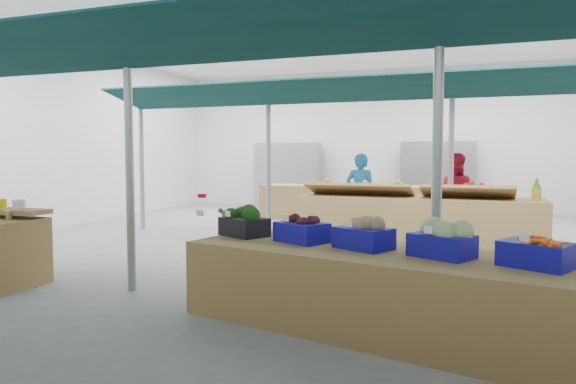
# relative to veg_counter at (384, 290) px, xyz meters

# --- Properties ---
(floor) EXTENTS (13.00, 13.00, 0.00)m
(floor) POSITION_rel_veg_counter_xyz_m (-2.07, 4.40, -0.37)
(floor) COLOR slate
(floor) RESTS_ON ground
(hall) EXTENTS (13.00, 13.00, 13.00)m
(hall) POSITION_rel_veg_counter_xyz_m (-2.07, 5.84, 2.28)
(hall) COLOR silver
(hall) RESTS_ON ground
(pole_grid) EXTENTS (10.00, 4.60, 3.00)m
(pole_grid) POSITION_rel_veg_counter_xyz_m (-1.32, 2.65, 1.44)
(pole_grid) COLOR gray
(pole_grid) RESTS_ON floor
(awnings) EXTENTS (9.50, 7.08, 0.30)m
(awnings) POSITION_rel_veg_counter_xyz_m (-1.32, 2.65, 2.41)
(awnings) COLOR #0B2F2F
(awnings) RESTS_ON pole_grid
(back_shelving_left) EXTENTS (2.00, 0.50, 2.00)m
(back_shelving_left) POSITION_rel_veg_counter_xyz_m (-4.57, 10.40, 0.63)
(back_shelving_left) COLOR #B23F33
(back_shelving_left) RESTS_ON floor
(back_shelving_right) EXTENTS (2.00, 0.50, 2.00)m
(back_shelving_right) POSITION_rel_veg_counter_xyz_m (-0.07, 10.40, 0.63)
(back_shelving_right) COLOR #B23F33
(back_shelving_right) RESTS_ON floor
(veg_counter) EXTENTS (3.99, 2.14, 0.74)m
(veg_counter) POSITION_rel_veg_counter_xyz_m (0.00, 0.00, 0.00)
(veg_counter) COLOR olive
(veg_counter) RESTS_ON floor
(fruit_counter) EXTENTS (4.20, 1.09, 0.90)m
(fruit_counter) POSITION_rel_veg_counter_xyz_m (-0.13, 4.48, 0.08)
(fruit_counter) COLOR olive
(fruit_counter) RESTS_ON floor
(far_counter) EXTENTS (4.89, 1.41, 0.87)m
(far_counter) POSITION_rel_veg_counter_xyz_m (-1.94, 8.09, 0.06)
(far_counter) COLOR olive
(far_counter) RESTS_ON floor
(vendor_left) EXTENTS (0.62, 0.41, 1.67)m
(vendor_left) POSITION_rel_veg_counter_xyz_m (-1.33, 5.58, 0.47)
(vendor_left) COLOR #175C9B
(vendor_left) RESTS_ON floor
(vendor_right) EXTENTS (0.83, 0.65, 1.67)m
(vendor_right) POSITION_rel_veg_counter_xyz_m (0.47, 5.58, 0.47)
(vendor_right) COLOR #AA142C
(vendor_right) RESTS_ON floor
(crate_broccoli) EXTENTS (0.61, 0.54, 0.35)m
(crate_broccoli) POSITION_rel_veg_counter_xyz_m (-1.59, 0.39, 0.53)
(crate_broccoli) COLOR black
(crate_broccoli) RESTS_ON veg_counter
(crate_beets) EXTENTS (0.61, 0.54, 0.29)m
(crate_beets) POSITION_rel_veg_counter_xyz_m (-0.87, 0.22, 0.50)
(crate_beets) COLOR #110D96
(crate_beets) RESTS_ON veg_counter
(crate_celeriac) EXTENTS (0.61, 0.54, 0.31)m
(crate_celeriac) POSITION_rel_veg_counter_xyz_m (-0.20, 0.05, 0.51)
(crate_celeriac) COLOR #110D96
(crate_celeriac) RESTS_ON veg_counter
(crate_cabbage) EXTENTS (0.61, 0.54, 0.35)m
(crate_cabbage) POSITION_rel_veg_counter_xyz_m (0.51, -0.13, 0.53)
(crate_cabbage) COLOR #110D96
(crate_cabbage) RESTS_ON veg_counter
(crate_carrots) EXTENTS (0.61, 0.54, 0.29)m
(crate_carrots) POSITION_rel_veg_counter_xyz_m (1.23, -0.31, 0.48)
(crate_carrots) COLOR #110D96
(crate_carrots) RESTS_ON veg_counter
(sparrow) EXTENTS (0.12, 0.09, 0.11)m
(sparrow) POSITION_rel_veg_counter_xyz_m (-1.78, 0.31, 0.62)
(sparrow) COLOR brown
(sparrow) RESTS_ON crate_broccoli
(pole_ribbon) EXTENTS (0.12, 0.12, 0.28)m
(pole_ribbon) POSITION_rel_veg_counter_xyz_m (-2.53, 1.16, 0.71)
(pole_ribbon) COLOR red
(pole_ribbon) RESTS_ON pole_grid
(apple_heap_yellow) EXTENTS (1.93, 0.78, 0.27)m
(apple_heap_yellow) POSITION_rel_veg_counter_xyz_m (-1.12, 4.40, 0.69)
(apple_heap_yellow) COLOR #997247
(apple_heap_yellow) RESTS_ON fruit_counter
(apple_heap_red) EXTENTS (1.53, 0.77, 0.27)m
(apple_heap_red) POSITION_rel_veg_counter_xyz_m (0.72, 4.36, 0.69)
(apple_heap_red) COLOR #997247
(apple_heap_red) RESTS_ON fruit_counter
(pineapple) EXTENTS (0.14, 0.14, 0.39)m
(pineapple) POSITION_rel_veg_counter_xyz_m (1.76, 4.34, 0.71)
(pineapple) COLOR #8C6019
(pineapple) RESTS_ON fruit_counter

